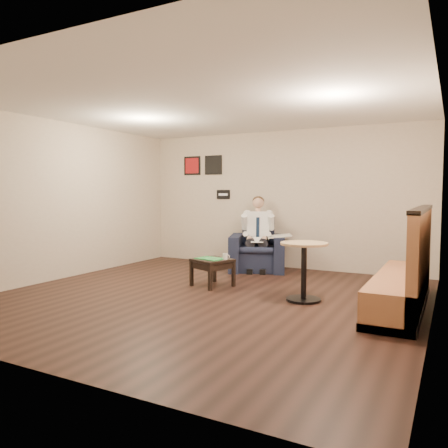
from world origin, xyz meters
The scene contains 19 objects.
ground centered at (0.00, 0.00, 0.00)m, with size 6.00×6.00×0.00m, color black.
wall_back centered at (0.00, 3.00, 1.40)m, with size 6.00×0.02×2.80m, color beige.
wall_front centered at (0.00, -3.00, 1.40)m, with size 6.00×0.02×2.80m, color beige.
wall_left centered at (-3.00, 0.00, 1.40)m, with size 0.02×6.00×2.80m, color beige.
wall_right centered at (3.00, 0.00, 1.40)m, with size 0.02×6.00×2.80m, color beige.
ceiling centered at (0.00, 0.00, 2.80)m, with size 6.00×6.00×0.02m, color white.
seating_sign centered at (-1.30, 2.98, 1.50)m, with size 0.32×0.02×0.20m, color black.
art_print_left centered at (-2.10, 2.98, 2.15)m, with size 0.42×0.03×0.42m, color #A71418.
art_print_right centered at (-1.55, 2.98, 2.15)m, with size 0.42×0.03×0.42m, color black.
armchair centered at (-0.24, 2.42, 0.51)m, with size 1.06×1.06×1.03m, color black.
seated_man centered at (-0.19, 2.30, 0.70)m, with size 0.67×1.00×1.41m, color white, non-canonical shape.
lap_papers centered at (-0.15, 2.20, 0.63)m, with size 0.23×0.33×0.01m, color white.
newspaper centered at (0.21, 2.47, 0.70)m, with size 0.45×0.56×0.01m, color silver.
side_table centered at (-0.29, 0.70, 0.23)m, with size 0.55×0.55×0.45m, color black.
green_folder centered at (-0.33, 0.69, 0.46)m, with size 0.45×0.32×0.01m, color green.
coffee_mug centered at (-0.08, 0.74, 0.50)m, with size 0.08×0.08×0.10m, color white.
smartphone centered at (-0.18, 0.83, 0.46)m, with size 0.14×0.07×0.01m, color black.
banquette centered at (2.59, 0.67, 0.66)m, with size 0.62×2.59×1.33m, color #A2653E.
cafe_table centered at (1.34, 0.46, 0.42)m, with size 0.67×0.67×0.84m, color tan.
Camera 1 is at (3.20, -5.49, 1.54)m, focal length 35.00 mm.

